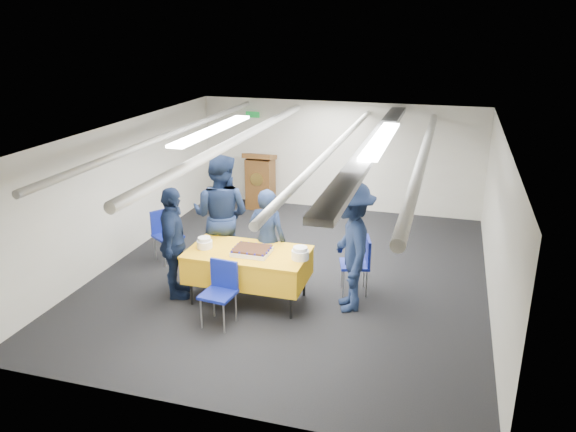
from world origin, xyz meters
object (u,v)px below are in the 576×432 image
object	(u,v)px
sailor_a	(267,240)
sailor_d	(349,246)
sheet_cake	(252,251)
podium	(260,180)
chair_right	(360,259)
chair_left	(165,230)
sailor_b	(221,216)
chair_near	(221,286)
serving_table	(248,265)
sailor_c	(173,243)

from	to	relation	value
sailor_a	sailor_d	xyz separation A→B (m)	(1.28, -0.28, 0.15)
sheet_cake	sailor_d	bearing A→B (deg)	10.52
podium	chair_right	distance (m)	4.36
chair_left	sailor_b	bearing A→B (deg)	-12.07
chair_near	podium	bearing A→B (deg)	102.86
sheet_cake	sailor_b	bearing A→B (deg)	134.62
podium	sailor_d	distance (m)	4.73
chair_left	sailor_a	world-z (taller)	sailor_a
serving_table	chair_left	world-z (taller)	chair_left
chair_right	sailor_d	size ratio (longest dim) A/B	0.46
chair_right	sailor_a	xyz separation A→B (m)	(-1.37, -0.24, 0.26)
sheet_cake	sailor_b	world-z (taller)	sailor_b
chair_right	sailor_d	world-z (taller)	sailor_d
sheet_cake	podium	distance (m)	4.37
podium	chair_right	bearing A→B (deg)	-51.15
sailor_b	podium	bearing A→B (deg)	-80.21
serving_table	chair_near	xyz separation A→B (m)	(-0.13, -0.70, -0.03)
serving_table	sailor_c	distance (m)	1.12
sheet_cake	sailor_a	bearing A→B (deg)	84.23
chair_left	sailor_a	bearing A→B (deg)	-14.86
chair_right	sailor_b	bearing A→B (deg)	178.83
serving_table	sailor_b	bearing A→B (deg)	133.70
sheet_cake	sailor_d	distance (m)	1.36
sheet_cake	sailor_c	size ratio (longest dim) A/B	0.32
chair_right	sailor_d	xyz separation A→B (m)	(-0.09, -0.52, 0.41)
chair_right	sailor_c	distance (m)	2.75
chair_near	chair_right	xyz separation A→B (m)	(1.64, 1.40, 0.00)
podium	sailor_a	xyz separation A→B (m)	(1.36, -3.63, 0.17)
sailor_c	sailor_d	xyz separation A→B (m)	(2.50, 0.36, 0.10)
chair_right	podium	bearing A→B (deg)	128.85
sailor_a	sheet_cake	bearing A→B (deg)	86.85
sailor_a	sailor_c	bearing A→B (deg)	30.36
podium	sailor_c	distance (m)	4.28
sheet_cake	sailor_c	world-z (taller)	sailor_c
chair_left	sailor_c	xyz separation A→B (m)	(0.78, -1.17, 0.30)
serving_table	sailor_c	world-z (taller)	sailor_c
chair_left	sailor_a	size ratio (longest dim) A/B	0.55
sailor_b	sailor_a	bearing A→B (deg)	162.72
podium	sailor_a	world-z (taller)	sailor_a
sailor_c	sailor_d	world-z (taller)	sailor_d
sheet_cake	chair_near	size ratio (longest dim) A/B	0.61
chair_right	sailor_c	size ratio (longest dim) A/B	0.52
sailor_d	sailor_a	bearing A→B (deg)	-121.33
sheet_cake	chair_right	distance (m)	1.64
chair_near	sailor_c	size ratio (longest dim) A/B	0.52
sailor_d	chair_near	bearing A→B (deg)	-79.36
serving_table	chair_right	xyz separation A→B (m)	(1.51, 0.70, -0.03)
sailor_d	sailor_b	bearing A→B (deg)	-123.84
podium	sailor_a	size ratio (longest dim) A/B	0.80
sheet_cake	chair_left	bearing A→B (deg)	151.42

